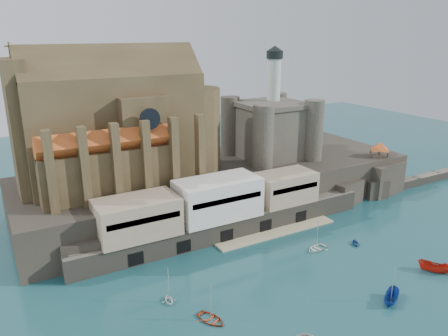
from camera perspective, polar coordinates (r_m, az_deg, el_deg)
ground at (r=85.79m, az=13.12°, el=-13.10°), size 300.00×300.00×0.00m
promontory at (r=112.52m, az=-0.35°, el=-2.29°), size 100.00×36.00×10.00m
quay at (r=94.32m, az=-0.80°, el=-5.57°), size 70.00×12.00×13.05m
church at (r=101.01m, az=-13.05°, el=5.11°), size 47.00×25.93×30.51m
castle_keep at (r=118.70m, az=6.12°, el=5.38°), size 21.20×21.20×29.30m
rock_outcrop at (r=128.72m, az=19.36°, el=-1.17°), size 14.50×10.50×8.70m
pavilion at (r=126.46m, az=19.70°, el=2.60°), size 6.40×6.40×5.40m
breakwater at (r=147.31m, az=25.94°, el=-1.31°), size 40.00×3.00×2.40m
boat_0 at (r=71.82m, az=-1.71°, el=-19.30°), size 3.82×2.23×5.15m
boat_2 at (r=80.72m, az=20.92°, el=-16.00°), size 2.79×2.77×5.36m
boat_4 at (r=76.28m, az=-7.17°, el=-16.98°), size 2.89×2.03×3.09m
boat_5 at (r=92.52m, az=25.71°, el=-12.11°), size 3.12×3.13×5.86m
boat_6 at (r=93.35m, az=11.97°, el=-10.36°), size 1.79×3.78×5.09m
boat_7 at (r=97.29m, az=16.75°, el=-9.55°), size 2.99×2.64×2.95m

